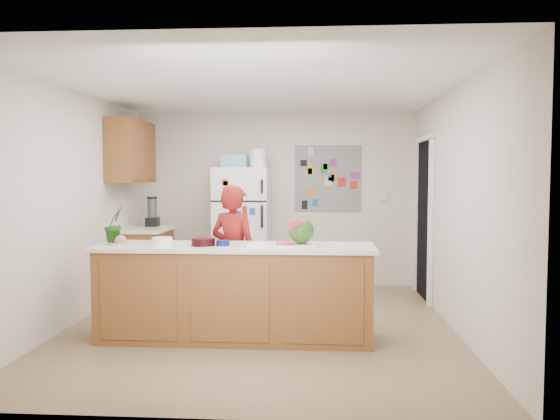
# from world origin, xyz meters

# --- Properties ---
(floor) EXTENTS (4.00, 4.50, 0.02)m
(floor) POSITION_xyz_m (0.00, 0.00, -0.01)
(floor) COLOR brown
(floor) RESTS_ON ground
(wall_back) EXTENTS (4.00, 0.02, 2.50)m
(wall_back) POSITION_xyz_m (0.00, 2.26, 1.25)
(wall_back) COLOR beige
(wall_back) RESTS_ON ground
(wall_left) EXTENTS (0.02, 4.50, 2.50)m
(wall_left) POSITION_xyz_m (-2.01, 0.00, 1.25)
(wall_left) COLOR beige
(wall_left) RESTS_ON ground
(wall_right) EXTENTS (0.02, 4.50, 2.50)m
(wall_right) POSITION_xyz_m (2.01, 0.00, 1.25)
(wall_right) COLOR beige
(wall_right) RESTS_ON ground
(ceiling) EXTENTS (4.00, 4.50, 0.02)m
(ceiling) POSITION_xyz_m (0.00, 0.00, 2.51)
(ceiling) COLOR white
(ceiling) RESTS_ON wall_back
(doorway) EXTENTS (0.03, 0.85, 2.04)m
(doorway) POSITION_xyz_m (1.99, 1.45, 1.02)
(doorway) COLOR black
(doorway) RESTS_ON ground
(peninsula_base) EXTENTS (2.60, 0.62, 0.88)m
(peninsula_base) POSITION_xyz_m (-0.20, -0.50, 0.44)
(peninsula_base) COLOR brown
(peninsula_base) RESTS_ON floor
(peninsula_top) EXTENTS (2.68, 0.70, 0.04)m
(peninsula_top) POSITION_xyz_m (-0.20, -0.50, 0.90)
(peninsula_top) COLOR silver
(peninsula_top) RESTS_ON peninsula_base
(side_counter_base) EXTENTS (0.60, 0.80, 0.86)m
(side_counter_base) POSITION_xyz_m (-1.69, 1.35, 0.43)
(side_counter_base) COLOR brown
(side_counter_base) RESTS_ON floor
(side_counter_top) EXTENTS (0.64, 0.84, 0.04)m
(side_counter_top) POSITION_xyz_m (-1.69, 1.35, 0.88)
(side_counter_top) COLOR silver
(side_counter_top) RESTS_ON side_counter_base
(upper_cabinets) EXTENTS (0.35, 1.00, 0.80)m
(upper_cabinets) POSITION_xyz_m (-1.82, 1.30, 1.90)
(upper_cabinets) COLOR brown
(upper_cabinets) RESTS_ON wall_left
(refrigerator) EXTENTS (0.75, 0.70, 1.70)m
(refrigerator) POSITION_xyz_m (-0.45, 1.88, 0.85)
(refrigerator) COLOR silver
(refrigerator) RESTS_ON floor
(fridge_top_bin) EXTENTS (0.35, 0.28, 0.18)m
(fridge_top_bin) POSITION_xyz_m (-0.55, 1.88, 1.79)
(fridge_top_bin) COLOR #5999B2
(fridge_top_bin) RESTS_ON refrigerator
(photo_collage) EXTENTS (0.95, 0.01, 0.95)m
(photo_collage) POSITION_xyz_m (0.75, 2.24, 1.55)
(photo_collage) COLOR slate
(photo_collage) RESTS_ON wall_back
(person) EXTENTS (0.64, 0.54, 1.49)m
(person) POSITION_xyz_m (-0.29, 0.05, 0.75)
(person) COLOR maroon
(person) RESTS_ON floor
(blender_appliance) EXTENTS (0.13, 0.13, 0.38)m
(blender_appliance) POSITION_xyz_m (-1.64, 1.59, 1.09)
(blender_appliance) COLOR black
(blender_appliance) RESTS_ON side_counter_top
(cutting_board) EXTENTS (0.43, 0.36, 0.01)m
(cutting_board) POSITION_xyz_m (0.38, -0.47, 0.93)
(cutting_board) COLOR white
(cutting_board) RESTS_ON peninsula_top
(watermelon) EXTENTS (0.25, 0.25, 0.25)m
(watermelon) POSITION_xyz_m (0.44, -0.45, 1.06)
(watermelon) COLOR #2D5811
(watermelon) RESTS_ON cutting_board
(watermelon_slice) EXTENTS (0.16, 0.16, 0.02)m
(watermelon_slice) POSITION_xyz_m (0.28, -0.52, 0.94)
(watermelon_slice) COLOR #BB1D3E
(watermelon_slice) RESTS_ON cutting_board
(cherry_bowl) EXTENTS (0.23, 0.23, 0.07)m
(cherry_bowl) POSITION_xyz_m (-0.49, -0.56, 0.96)
(cherry_bowl) COLOR black
(cherry_bowl) RESTS_ON peninsula_top
(white_bowl) EXTENTS (0.24, 0.24, 0.06)m
(white_bowl) POSITION_xyz_m (-0.93, -0.43, 0.95)
(white_bowl) COLOR silver
(white_bowl) RESTS_ON peninsula_top
(cobalt_bowl) EXTENTS (0.14, 0.14, 0.05)m
(cobalt_bowl) POSITION_xyz_m (-0.30, -0.56, 0.95)
(cobalt_bowl) COLOR #071162
(cobalt_bowl) RESTS_ON peninsula_top
(plate) EXTENTS (0.32, 0.32, 0.02)m
(plate) POSITION_xyz_m (-1.32, -0.51, 0.93)
(plate) COLOR beige
(plate) RESTS_ON peninsula_top
(paper_towel) EXTENTS (0.24, 0.23, 0.02)m
(paper_towel) POSITION_xyz_m (0.01, -0.55, 0.93)
(paper_towel) COLOR white
(paper_towel) RESTS_ON peninsula_top
(keys) EXTENTS (0.09, 0.04, 0.01)m
(keys) POSITION_xyz_m (0.62, -0.64, 0.93)
(keys) COLOR gray
(keys) RESTS_ON peninsula_top
(potted_plant) EXTENTS (0.22, 0.25, 0.38)m
(potted_plant) POSITION_xyz_m (-1.40, -0.45, 1.11)
(potted_plant) COLOR #18450D
(potted_plant) RESTS_ON peninsula_top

